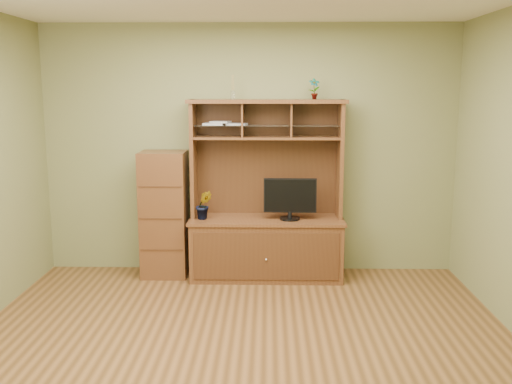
{
  "coord_description": "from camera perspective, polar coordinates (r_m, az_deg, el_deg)",
  "views": [
    {
      "loc": [
        0.2,
        -4.22,
        2.02
      ],
      "look_at": [
        0.09,
        1.2,
        1.03
      ],
      "focal_mm": 40.0,
      "sensor_mm": 36.0,
      "label": 1
    }
  ],
  "objects": [
    {
      "name": "room",
      "position": [
        4.28,
        -1.53,
        1.38
      ],
      "size": [
        4.54,
        4.04,
        2.74
      ],
      "color": "#4F3216",
      "rests_on": "ground"
    },
    {
      "name": "reed_diffuser",
      "position": [
        6.04,
        -2.33,
        10.18
      ],
      "size": [
        0.05,
        0.05,
        0.25
      ],
      "color": "silver",
      "rests_on": "media_hutch"
    },
    {
      "name": "top_plant",
      "position": [
        6.04,
        5.84,
        10.23
      ],
      "size": [
        0.12,
        0.09,
        0.22
      ],
      "primitive_type": "imported",
      "rotation": [
        0.0,
        0.0,
        0.14
      ],
      "color": "#255D20",
      "rests_on": "media_hutch"
    },
    {
      "name": "magazines",
      "position": [
        6.05,
        -3.28,
        6.87
      ],
      "size": [
        0.47,
        0.2,
        0.04
      ],
      "color": "#AEAEB3",
      "rests_on": "media_hutch"
    },
    {
      "name": "orchid_plant",
      "position": [
        6.03,
        -5.24,
        -1.3
      ],
      "size": [
        0.19,
        0.16,
        0.31
      ],
      "primitive_type": "imported",
      "rotation": [
        0.0,
        0.0,
        0.13
      ],
      "color": "#2F571D",
      "rests_on": "media_hutch"
    },
    {
      "name": "media_hutch",
      "position": [
        6.13,
        1.04,
        -3.75
      ],
      "size": [
        1.66,
        0.61,
        1.9
      ],
      "color": "#452013",
      "rests_on": "room"
    },
    {
      "name": "monitor",
      "position": [
        5.98,
        3.42,
        -0.61
      ],
      "size": [
        0.55,
        0.21,
        0.44
      ],
      "rotation": [
        0.0,
        0.0,
        -0.02
      ],
      "color": "black",
      "rests_on": "media_hutch"
    },
    {
      "name": "side_cabinet",
      "position": [
        6.23,
        -9.13,
        -2.19
      ],
      "size": [
        0.48,
        0.44,
        1.35
      ],
      "color": "#452013",
      "rests_on": "room"
    }
  ]
}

